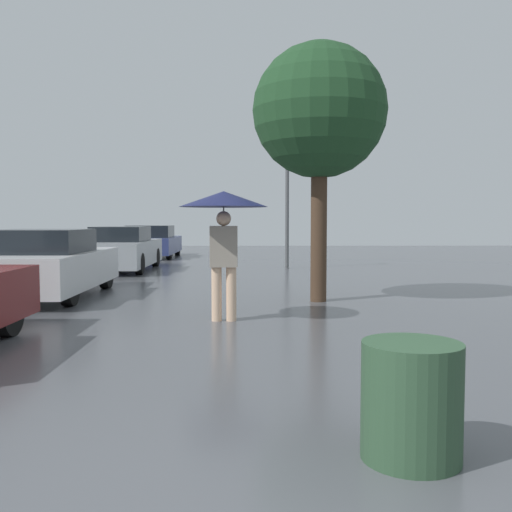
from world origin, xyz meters
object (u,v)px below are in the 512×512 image
parked_car_third (123,250)px  tree (320,113)px  pedestrian (224,212)px  parked_car_second (44,265)px  trash_bin (411,401)px  street_lamp (287,184)px  parked_car_farthest (151,242)px

parked_car_third → tree: size_ratio=0.96×
pedestrian → parked_car_second: 4.48m
tree → trash_bin: tree is taller
parked_car_second → tree: size_ratio=0.89×
parked_car_third → tree: 8.46m
pedestrian → street_lamp: size_ratio=0.48×
parked_car_second → tree: (5.06, -0.72, 2.70)m
tree → street_lamp: bearing=90.4°
tree → street_lamp: size_ratio=1.18×
parked_car_farthest → parked_car_second: bearing=-90.5°
parked_car_third → tree: (4.82, -6.41, 2.71)m
parked_car_second → trash_bin: bearing=-57.2°
pedestrian → parked_car_farthest: (-3.37, 14.19, -0.97)m
pedestrian → parked_car_second: size_ratio=0.46×
pedestrian → tree: size_ratio=0.41×
pedestrian → tree: (1.60, 1.95, 1.75)m
parked_car_farthest → trash_bin: bearing=-76.2°
parked_car_second → parked_car_third: bearing=87.5°
parked_car_second → trash_bin: (4.77, -7.40, -0.25)m
pedestrian → parked_car_second: pedestrian is taller
pedestrian → trash_bin: (1.30, -4.73, -1.19)m
street_lamp → trash_bin: street_lamp is taller
tree → trash_bin: (-0.30, -6.68, -2.95)m
parked_car_second → tree: bearing=-8.1°
parked_car_second → parked_car_third: size_ratio=0.93×
pedestrian → trash_bin: size_ratio=2.61×
parked_car_farthest → tree: (4.96, -12.24, 2.72)m
parked_car_second → trash_bin: size_ratio=5.68×
parked_car_second → street_lamp: bearing=51.2°
parked_car_farthest → tree: 13.48m
street_lamp → parked_car_farthest: bearing=132.9°
pedestrian → street_lamp: 9.10m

